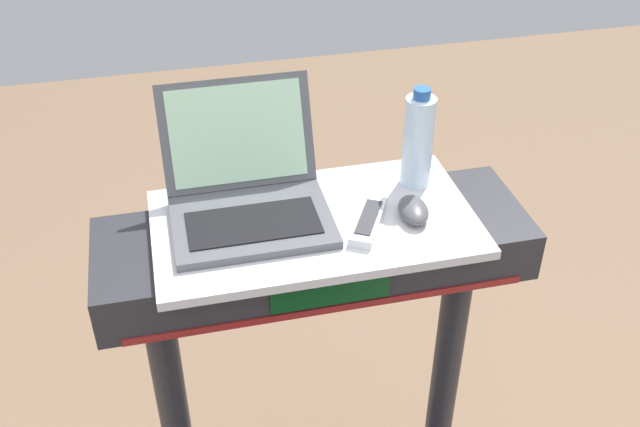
{
  "coord_description": "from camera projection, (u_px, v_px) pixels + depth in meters",
  "views": [
    {
      "loc": [
        -0.27,
        -0.5,
        2.02
      ],
      "look_at": [
        0.0,
        0.65,
        1.17
      ],
      "focal_mm": 42.02,
      "sensor_mm": 36.0,
      "label": 1
    }
  ],
  "objects": [
    {
      "name": "desk_board",
      "position": [
        314.0,
        224.0,
        1.53
      ],
      "size": [
        0.66,
        0.37,
        0.02
      ],
      "primitive_type": "cube",
      "color": "silver",
      "rests_on": "treadmill_base"
    },
    {
      "name": "tv_remote",
      "position": [
        368.0,
        221.0,
        1.5
      ],
      "size": [
        0.12,
        0.16,
        0.02
      ],
      "color": "silver",
      "rests_on": "desk_board"
    },
    {
      "name": "computer_mouse",
      "position": [
        413.0,
        210.0,
        1.52
      ],
      "size": [
        0.07,
        0.11,
        0.03
      ],
      "primitive_type": "ellipsoid",
      "rotation": [
        0.0,
        0.0,
        -0.11
      ],
      "color": "#4C4C51",
      "rests_on": "desk_board"
    },
    {
      "name": "water_bottle",
      "position": [
        418.0,
        141.0,
        1.57
      ],
      "size": [
        0.06,
        0.06,
        0.23
      ],
      "color": "silver",
      "rests_on": "desk_board"
    },
    {
      "name": "laptop",
      "position": [
        247.0,
        192.0,
        1.52
      ],
      "size": [
        0.32,
        0.32,
        0.23
      ],
      "rotation": [
        0.0,
        0.0,
        -0.03
      ],
      "color": "#515459",
      "rests_on": "desk_board"
    }
  ]
}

